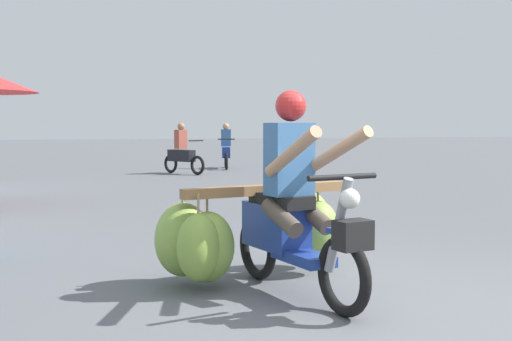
% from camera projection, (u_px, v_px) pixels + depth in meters
% --- Properties ---
extents(ground_plane, '(120.00, 120.00, 0.00)m').
position_uv_depth(ground_plane, '(411.00, 319.00, 4.20)').
color(ground_plane, '#56595E').
extents(motorbike_main_loaded, '(1.69, 1.88, 1.58)m').
position_uv_depth(motorbike_main_loaded, '(256.00, 226.00, 5.03)').
color(motorbike_main_loaded, black).
rests_on(motorbike_main_loaded, ground).
extents(motorbike_distant_ahead_left, '(0.92, 1.44, 1.40)m').
position_uv_depth(motorbike_distant_ahead_left, '(182.00, 153.00, 17.04)').
color(motorbike_distant_ahead_left, black).
rests_on(motorbike_distant_ahead_left, ground).
extents(motorbike_distant_ahead_right, '(0.62, 1.59, 1.40)m').
position_uv_depth(motorbike_distant_ahead_right, '(226.00, 150.00, 19.17)').
color(motorbike_distant_ahead_right, black).
rests_on(motorbike_distant_ahead_right, ground).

